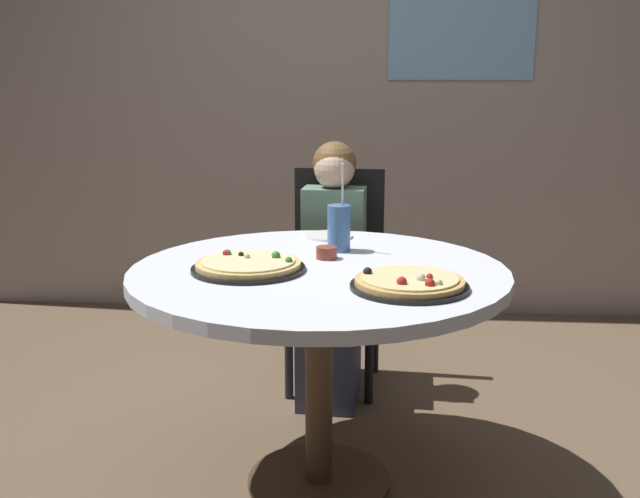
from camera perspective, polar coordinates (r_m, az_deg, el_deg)
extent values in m
plane|color=brown|center=(2.58, -0.09, -17.84)|extent=(8.00, 8.00, 0.00)
cube|color=#A8998E|center=(4.20, 2.15, 14.71)|extent=(5.20, 0.12, 2.90)
cube|color=#8CBFE5|center=(4.17, 11.08, 17.29)|extent=(0.78, 0.02, 0.64)
cylinder|color=silver|center=(2.30, -0.10, -1.98)|extent=(1.19, 1.19, 0.04)
cylinder|color=#4C3826|center=(2.42, -0.10, -10.38)|extent=(0.09, 0.09, 0.69)
cylinder|color=#4C3826|center=(2.58, -0.09, -17.64)|extent=(0.48, 0.48, 0.02)
cube|color=black|center=(3.17, 1.11, -3.39)|extent=(0.43, 0.43, 0.04)
cube|color=black|center=(3.28, 1.52, 1.85)|extent=(0.40, 0.07, 0.52)
cylinder|color=black|center=(3.11, -2.46, -8.13)|extent=(0.04, 0.04, 0.41)
cylinder|color=black|center=(3.06, 3.87, -8.45)|extent=(0.04, 0.04, 0.41)
cylinder|color=black|center=(3.42, -1.39, -6.10)|extent=(0.04, 0.04, 0.41)
cylinder|color=black|center=(3.38, 4.33, -6.36)|extent=(0.04, 0.04, 0.41)
cube|color=#3F4766|center=(3.08, 0.73, -7.88)|extent=(0.26, 0.34, 0.45)
cube|color=slate|center=(3.09, 1.10, 0.78)|extent=(0.27, 0.18, 0.44)
sphere|color=beige|center=(3.04, 1.13, 6.32)|extent=(0.17, 0.17, 0.17)
sphere|color=brown|center=(3.06, 1.18, 6.73)|extent=(0.18, 0.18, 0.18)
cylinder|color=black|center=(2.27, -5.63, -1.55)|extent=(0.36, 0.36, 0.01)
cylinder|color=#D8B266|center=(2.27, -5.64, -1.20)|extent=(0.33, 0.33, 0.02)
cylinder|color=beige|center=(2.26, -5.65, -0.93)|extent=(0.29, 0.29, 0.01)
sphere|color=beige|center=(2.29, -5.75, -0.59)|extent=(0.02, 0.02, 0.02)
sphere|color=#387F33|center=(2.34, -7.25, -0.32)|extent=(0.02, 0.02, 0.02)
sphere|color=#387F33|center=(2.23, -2.47, -0.89)|extent=(0.02, 0.02, 0.02)
sphere|color=#B2231E|center=(2.34, -7.36, -0.33)|extent=(0.02, 0.02, 0.02)
sphere|color=black|center=(2.32, -6.21, -0.43)|extent=(0.02, 0.02, 0.02)
sphere|color=#387F33|center=(2.29, -3.48, -0.52)|extent=(0.03, 0.03, 0.03)
cylinder|color=black|center=(2.08, 7.01, -2.93)|extent=(0.34, 0.34, 0.01)
cylinder|color=tan|center=(2.08, 7.03, -2.56)|extent=(0.31, 0.31, 0.02)
cylinder|color=beige|center=(2.07, 7.03, -2.26)|extent=(0.28, 0.28, 0.01)
sphere|color=#B2231E|center=(1.99, 8.61, -2.68)|extent=(0.03, 0.03, 0.03)
sphere|color=#B2231E|center=(2.07, 8.58, -2.15)|extent=(0.02, 0.02, 0.02)
sphere|color=beige|center=(2.01, 9.28, -2.64)|extent=(0.02, 0.02, 0.02)
sphere|color=black|center=(2.10, 3.75, -1.78)|extent=(0.03, 0.03, 0.03)
sphere|color=beige|center=(2.05, 7.91, -2.26)|extent=(0.03, 0.03, 0.03)
sphere|color=#B2231E|center=(2.00, 6.42, -2.56)|extent=(0.03, 0.03, 0.03)
cylinder|color=#3F72B2|center=(2.51, 1.49, 1.64)|extent=(0.08, 0.08, 0.16)
cylinder|color=white|center=(2.48, 1.78, 4.30)|extent=(0.01, 0.05, 0.22)
cylinder|color=brown|center=(2.41, 0.52, -0.30)|extent=(0.07, 0.07, 0.04)
cylinder|color=white|center=(2.74, 0.77, 1.03)|extent=(0.18, 0.18, 0.01)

